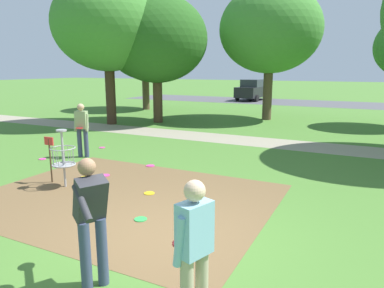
% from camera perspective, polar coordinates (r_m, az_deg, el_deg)
% --- Properties ---
extents(ground_plane, '(160.00, 160.00, 0.00)m').
position_cam_1_polar(ground_plane, '(6.17, -3.90, -14.75)').
color(ground_plane, '#47752D').
extents(dirt_tee_pad, '(6.27, 4.89, 0.01)m').
position_cam_1_polar(dirt_tee_pad, '(8.03, -10.69, -8.38)').
color(dirt_tee_pad, brown).
rests_on(dirt_tee_pad, ground).
extents(disc_golf_basket, '(0.98, 0.58, 1.39)m').
position_cam_1_polar(disc_golf_basket, '(8.94, -20.23, -1.79)').
color(disc_golf_basket, '#9E9EA3').
rests_on(disc_golf_basket, ground).
extents(player_foreground_watching, '(0.44, 0.50, 1.71)m').
position_cam_1_polar(player_foreground_watching, '(3.77, 0.37, -16.61)').
color(player_foreground_watching, tan).
rests_on(player_foreground_watching, ground).
extents(player_waiting_left, '(0.86, 0.90, 1.71)m').
position_cam_1_polar(player_waiting_left, '(4.68, -15.92, -10.94)').
color(player_waiting_left, '#384260').
rests_on(player_waiting_left, ground).
extents(player_waiting_right, '(0.50, 0.44, 1.71)m').
position_cam_1_polar(player_waiting_right, '(11.71, -17.30, 2.60)').
color(player_waiting_right, '#384260').
rests_on(player_waiting_right, ground).
extents(frisbee_near_basket, '(0.24, 0.24, 0.02)m').
position_cam_1_polar(frisbee_near_basket, '(6.86, -8.27, -11.90)').
color(frisbee_near_basket, green).
rests_on(frisbee_near_basket, ground).
extents(frisbee_by_tee, '(0.24, 0.24, 0.02)m').
position_cam_1_polar(frisbee_by_tee, '(8.16, -6.89, -7.88)').
color(frisbee_by_tee, gold).
rests_on(frisbee_by_tee, ground).
extents(frisbee_far_left, '(0.21, 0.21, 0.02)m').
position_cam_1_polar(frisbee_far_left, '(13.06, -14.27, -0.57)').
color(frisbee_far_left, '#E53D99').
rests_on(frisbee_far_left, ground).
extents(frisbee_far_right, '(0.25, 0.25, 0.02)m').
position_cam_1_polar(frisbee_far_right, '(9.68, -13.81, -4.93)').
color(frisbee_far_right, '#E53D99').
rests_on(frisbee_far_right, ground).
extents(frisbee_scattered_a, '(0.25, 0.25, 0.02)m').
position_cam_1_polar(frisbee_scattered_a, '(10.39, -6.72, -3.50)').
color(frisbee_scattered_a, '#E53D99').
rests_on(frisbee_scattered_a, ground).
extents(frisbee_scattered_b, '(0.22, 0.22, 0.02)m').
position_cam_1_polar(frisbee_scattered_b, '(12.02, -22.93, -2.24)').
color(frisbee_scattered_b, '#E53D99').
rests_on(frisbee_scattered_b, ground).
extents(tree_near_left, '(5.28, 5.28, 7.13)m').
position_cam_1_polar(tree_near_left, '(18.54, -13.48, 18.18)').
color(tree_near_left, '#422D1E').
rests_on(tree_near_left, ground).
extents(tree_mid_left, '(5.15, 5.15, 6.43)m').
position_cam_1_polar(tree_mid_left, '(18.72, -5.73, 16.43)').
color(tree_mid_left, '#4C3823').
rests_on(tree_mid_left, ground).
extents(tree_mid_center, '(4.82, 4.82, 6.14)m').
position_cam_1_polar(tree_mid_center, '(24.84, -7.62, 14.94)').
color(tree_mid_center, brown).
rests_on(tree_mid_center, ground).
extents(tree_far_left, '(5.40, 5.40, 7.10)m').
position_cam_1_polar(tree_far_left, '(20.12, 12.49, 17.52)').
color(tree_far_left, brown).
rests_on(tree_far_left, ground).
extents(parking_lot_strip, '(36.00, 6.00, 0.01)m').
position_cam_1_polar(parking_lot_strip, '(30.69, 21.19, 6.05)').
color(parking_lot_strip, '#4C4C51').
rests_on(parking_lot_strip, ground).
extents(parked_car_leftmost, '(2.29, 4.36, 1.84)m').
position_cam_1_polar(parked_car_leftmost, '(32.42, 9.79, 8.59)').
color(parked_car_leftmost, black).
rests_on(parked_car_leftmost, ground).
extents(gravel_path, '(40.00, 1.85, 0.00)m').
position_cam_1_polar(gravel_path, '(13.76, 14.10, 0.04)').
color(gravel_path, gray).
rests_on(gravel_path, ground).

